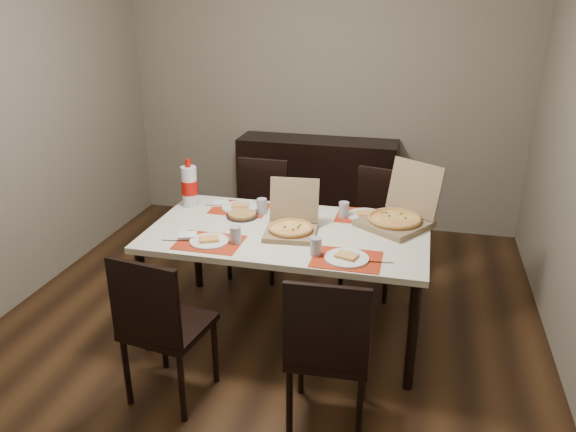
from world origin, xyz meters
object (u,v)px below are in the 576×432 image
object	(u,v)px
chair_near_right	(328,347)
sideboard	(317,185)
soda_bottle	(189,186)
dip_bowl	(300,220)
chair_far_right	(377,225)
dining_table	(288,240)
chair_near_left	(160,323)
pizza_box_center	(291,225)
chair_far_left	(259,212)

from	to	relation	value
chair_near_right	sideboard	bearing A→B (deg)	102.15
soda_bottle	dip_bowl	bearing A→B (deg)	-7.95
sideboard	dip_bowl	bearing A→B (deg)	-83.10
sideboard	chair_far_right	distance (m)	1.22
dining_table	chair_far_right	world-z (taller)	chair_far_right
dip_bowl	chair_near_right	bearing A→B (deg)	-69.87
sideboard	chair_near_left	distance (m)	2.72
dining_table	soda_bottle	bearing A→B (deg)	160.90
sideboard	dining_table	bearing A→B (deg)	-85.09
chair_far_right	dip_bowl	xyz separation A→B (m)	(-0.47, -0.65, 0.26)
pizza_box_center	dip_bowl	size ratio (longest dim) A/B	2.83
dining_table	dip_bowl	world-z (taller)	dip_bowl
dip_bowl	soda_bottle	bearing A→B (deg)	172.05
pizza_box_center	dining_table	bearing A→B (deg)	131.77
chair_far_right	sideboard	bearing A→B (deg)	123.34
chair_near_left	soda_bottle	bearing A→B (deg)	104.22
chair_far_left	soda_bottle	world-z (taller)	soda_bottle
sideboard	pizza_box_center	world-z (taller)	pizza_box_center
sideboard	soda_bottle	bearing A→B (deg)	-112.45
chair_far_left	soda_bottle	xyz separation A→B (m)	(-0.34, -0.57, 0.39)
chair_near_right	dip_bowl	size ratio (longest dim) A/B	6.87
chair_far_left	chair_far_right	xyz separation A→B (m)	(0.96, -0.04, 0.00)
chair_near_right	pizza_box_center	size ratio (longest dim) A/B	2.43
chair_near_left	dining_table	bearing A→B (deg)	60.18
dip_bowl	soda_bottle	world-z (taller)	soda_bottle
sideboard	soda_bottle	distance (m)	1.73
chair_far_left	pizza_box_center	world-z (taller)	pizza_box_center
chair_near_right	dip_bowl	xyz separation A→B (m)	(-0.38, 1.03, 0.26)
chair_far_left	pizza_box_center	distance (m)	1.05
sideboard	chair_near_right	distance (m)	2.76
chair_near_right	pizza_box_center	distance (m)	0.97
pizza_box_center	chair_near_left	bearing A→B (deg)	-122.36
chair_far_left	chair_far_right	bearing A→B (deg)	-2.45
chair_far_left	dip_bowl	size ratio (longest dim) A/B	6.87
dip_bowl	soda_bottle	size ratio (longest dim) A/B	0.39
sideboard	dining_table	xyz separation A→B (m)	(0.16, -1.82, 0.23)
dining_table	chair_near_left	size ratio (longest dim) A/B	1.94
chair_far_left	pizza_box_center	xyz separation A→B (m)	(0.48, -0.88, 0.29)
chair_near_left	pizza_box_center	distance (m)	1.04
dining_table	chair_far_left	xyz separation A→B (m)	(-0.45, 0.85, -0.17)
sideboard	soda_bottle	xyz separation A→B (m)	(-0.64, -1.54, 0.45)
chair_near_left	chair_near_right	xyz separation A→B (m)	(0.93, 0.00, 0.00)
chair_near_left	chair_near_right	world-z (taller)	same
dining_table	chair_near_left	xyz separation A→B (m)	(-0.50, -0.88, -0.17)
pizza_box_center	soda_bottle	world-z (taller)	soda_bottle
chair_far_left	chair_far_right	size ratio (longest dim) A/B	1.00
chair_near_left	chair_far_right	distance (m)	1.96
chair_near_left	dip_bowl	xyz separation A→B (m)	(0.55, 1.03, 0.26)
sideboard	dip_bowl	world-z (taller)	sideboard
chair_near_right	dip_bowl	world-z (taller)	chair_near_right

